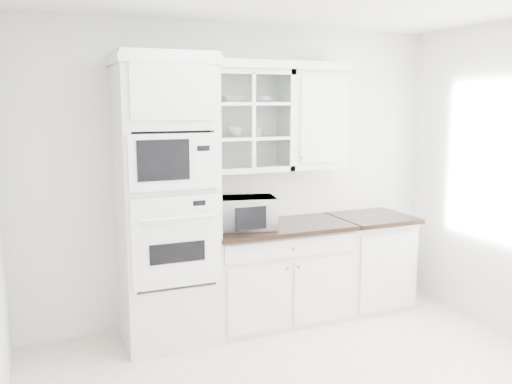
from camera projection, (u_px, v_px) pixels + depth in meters
name	position (u px, v px, depth m)	size (l,w,h in m)	color
room_shell	(303.00, 136.00, 3.75)	(4.00, 3.50, 2.70)	white
oven_column	(166.00, 202.00, 4.46)	(0.76, 0.68, 2.40)	silver
base_cabinet_run	(278.00, 272.00, 5.00)	(1.32, 0.67, 0.92)	silver
extra_base_cabinet	(369.00, 260.00, 5.37)	(0.72, 0.67, 0.92)	silver
upper_cabinet_glass	(247.00, 121.00, 4.80)	(0.80, 0.33, 0.90)	silver
upper_cabinet_solid	(314.00, 120.00, 5.05)	(0.55, 0.33, 0.90)	silver
crown_molding	(236.00, 64.00, 4.66)	(2.14, 0.38, 0.07)	silver
countertop_microwave	(247.00, 212.00, 4.74)	(0.48, 0.40, 0.28)	white
bowl_a	(230.00, 99.00, 4.73)	(0.24, 0.24, 0.06)	white
bowl_b	(263.00, 100.00, 4.85)	(0.17, 0.17, 0.05)	white
cup_a	(235.00, 132.00, 4.78)	(0.12, 0.12, 0.09)	white
cup_b	(257.00, 131.00, 4.86)	(0.09, 0.09, 0.09)	white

